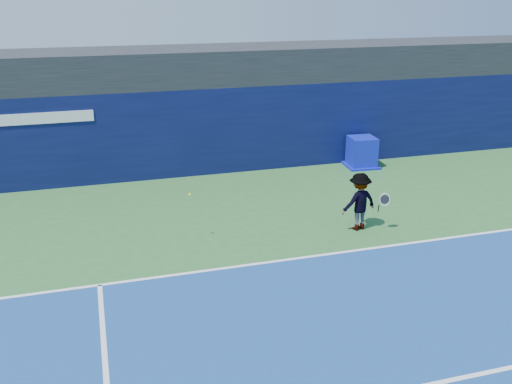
# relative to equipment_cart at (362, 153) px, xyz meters

# --- Properties ---
(ground) EXTENTS (80.00, 80.00, 0.00)m
(ground) POSITION_rel_equipment_cart_xyz_m (-4.51, -9.42, -0.50)
(ground) COLOR #2D652E
(ground) RESTS_ON ground
(baseline) EXTENTS (24.00, 0.10, 0.01)m
(baseline) POSITION_rel_equipment_cart_xyz_m (-4.51, -6.42, -0.49)
(baseline) COLOR white
(baseline) RESTS_ON ground
(stadium_band) EXTENTS (36.00, 3.00, 1.20)m
(stadium_band) POSITION_rel_equipment_cart_xyz_m (-4.51, 2.08, 3.10)
(stadium_band) COLOR black
(stadium_band) RESTS_ON back_wall_assembly
(back_wall_assembly) EXTENTS (36.00, 1.03, 3.00)m
(back_wall_assembly) POSITION_rel_equipment_cart_xyz_m (-4.51, 1.08, 1.00)
(back_wall_assembly) COLOR #0B103C
(back_wall_assembly) RESTS_ON ground
(equipment_cart) EXTENTS (1.22, 1.22, 1.10)m
(equipment_cart) POSITION_rel_equipment_cart_xyz_m (0.00, 0.00, 0.00)
(equipment_cart) COLOR #0C16AD
(equipment_cart) RESTS_ON ground
(tennis_player) EXTENTS (1.30, 0.77, 1.59)m
(tennis_player) POSITION_rel_equipment_cart_xyz_m (-2.64, -5.18, 0.30)
(tennis_player) COLOR white
(tennis_player) RESTS_ON ground
(tennis_ball) EXTENTS (0.07, 0.07, 0.07)m
(tennis_ball) POSITION_rel_equipment_cart_xyz_m (-7.12, -4.62, 0.77)
(tennis_ball) COLOR #D4FB1B
(tennis_ball) RESTS_ON ground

